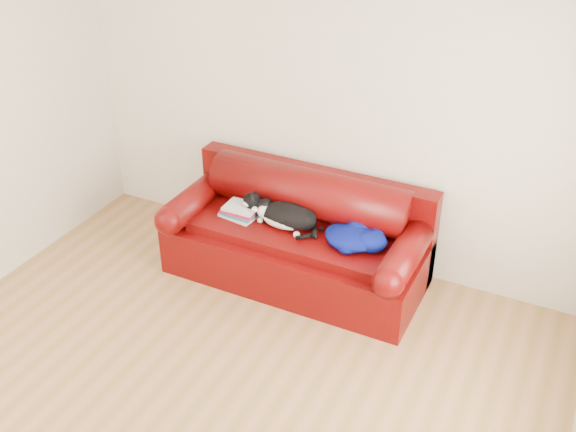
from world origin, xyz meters
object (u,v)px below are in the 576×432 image
at_px(cat, 286,216).
at_px(blanket, 355,237).
at_px(book_stack, 241,211).
at_px(sofa_base, 296,253).

distance_m(cat, blanket, 0.59).
relative_size(book_stack, cat, 0.47).
height_order(sofa_base, cat, cat).
bearing_deg(blanket, cat, -179.51).
relative_size(book_stack, blanket, 0.56).
relative_size(cat, blanket, 1.18).
distance_m(sofa_base, cat, 0.37).
height_order(cat, blanket, cat).
xyz_separation_m(book_stack, cat, (0.41, 0.02, 0.05)).
distance_m(sofa_base, blanket, 0.61).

